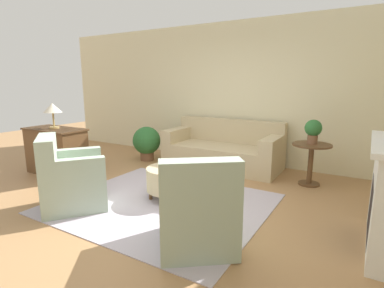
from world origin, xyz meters
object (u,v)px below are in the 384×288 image
object	(u,v)px
potted_plant_floor	(147,142)
dresser	(56,150)
potted_plant_on_side_table	(313,130)
ottoman_table	(171,179)
couch	(223,150)
table_lamp	(53,109)
armchair_right	(197,212)
armchair_left	(69,180)
side_table	(311,157)

from	to	relation	value
potted_plant_floor	dresser	bearing A→B (deg)	-116.92
potted_plant_on_side_table	ottoman_table	bearing A→B (deg)	-134.66
couch	table_lamp	world-z (taller)	table_lamp
potted_plant_on_side_table	table_lamp	size ratio (longest dim) A/B	0.86
ottoman_table	couch	bearing A→B (deg)	92.32
armchair_right	ottoman_table	distance (m)	1.36
potted_plant_floor	armchair_right	bearing A→B (deg)	-42.90
armchair_left	table_lamp	bearing A→B (deg)	149.68
armchair_left	table_lamp	xyz separation A→B (m)	(-1.50, 0.88, 0.79)
table_lamp	armchair_left	bearing A→B (deg)	-30.32
couch	ottoman_table	size ratio (longest dim) A/B	3.18
armchair_right	table_lamp	xyz separation A→B (m)	(-3.42, 0.88, 0.79)
couch	side_table	distance (m)	1.69
dresser	potted_plant_floor	distance (m)	1.75
couch	potted_plant_on_side_table	world-z (taller)	potted_plant_on_side_table
ottoman_table	dresser	bearing A→B (deg)	-178.28
armchair_left	table_lamp	world-z (taller)	table_lamp
dresser	potted_plant_on_side_table	distance (m)	4.40
dresser	potted_plant_floor	size ratio (longest dim) A/B	1.62
ottoman_table	potted_plant_on_side_table	world-z (taller)	potted_plant_on_side_table
ottoman_table	side_table	xyz separation A→B (m)	(1.58, 1.60, 0.18)
couch	potted_plant_floor	distance (m)	1.63
side_table	table_lamp	bearing A→B (deg)	-157.45
armchair_right	potted_plant_floor	xyz separation A→B (m)	(-2.63, 2.44, 0.02)
couch	armchair_right	world-z (taller)	armchair_right
armchair_left	ottoman_table	xyz separation A→B (m)	(0.95, 0.95, -0.09)
dresser	couch	bearing A→B (deg)	39.32
dresser	armchair_right	bearing A→B (deg)	-14.41
armchair_right	table_lamp	bearing A→B (deg)	165.59
dresser	potted_plant_on_side_table	world-z (taller)	potted_plant_on_side_table
table_lamp	couch	bearing A→B (deg)	39.32
armchair_left	side_table	world-z (taller)	armchair_left
ottoman_table	dresser	distance (m)	2.46
armchair_right	side_table	distance (m)	2.63
armchair_right	side_table	size ratio (longest dim) A/B	1.56
couch	potted_plant_floor	xyz separation A→B (m)	(-1.58, -0.38, 0.08)
armchair_left	armchair_right	distance (m)	1.92
armchair_left	side_table	size ratio (longest dim) A/B	1.56
potted_plant_floor	table_lamp	distance (m)	1.91
ottoman_table	side_table	bearing A→B (deg)	45.34
armchair_left	dresser	bearing A→B (deg)	149.68
armchair_right	potted_plant_on_side_table	bearing A→B (deg)	76.44
side_table	potted_plant_on_side_table	distance (m)	0.43
couch	table_lamp	distance (m)	3.19
armchair_left	dresser	distance (m)	1.74
ottoman_table	table_lamp	xyz separation A→B (m)	(-2.45, -0.07, 0.88)
table_lamp	armchair_right	bearing A→B (deg)	-14.41
dresser	potted_plant_floor	world-z (taller)	dresser
armchair_left	ottoman_table	bearing A→B (deg)	45.06
dresser	potted_plant_on_side_table	bearing A→B (deg)	22.55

